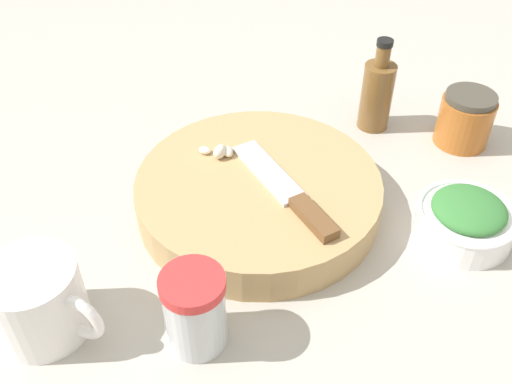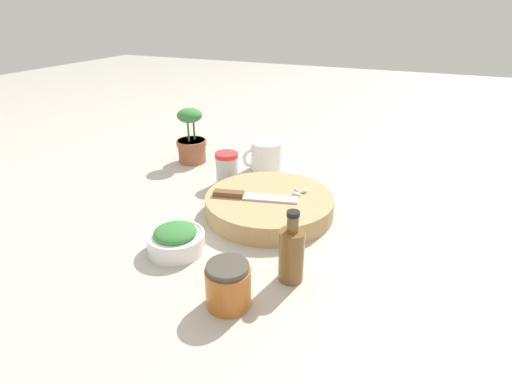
% 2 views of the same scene
% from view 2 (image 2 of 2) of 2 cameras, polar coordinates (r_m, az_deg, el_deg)
% --- Properties ---
extents(ground_plane, '(5.00, 5.00, 0.00)m').
position_cam_2_polar(ground_plane, '(0.99, -0.79, -2.82)').
color(ground_plane, '#B2ADA3').
extents(cutting_board, '(0.31, 0.31, 0.05)m').
position_cam_2_polar(cutting_board, '(0.97, 1.92, -1.85)').
color(cutting_board, tan).
rests_on(cutting_board, ground_plane).
extents(chef_knife, '(0.08, 0.20, 0.01)m').
position_cam_2_polar(chef_knife, '(0.95, -0.87, -0.58)').
color(chef_knife, brown).
rests_on(chef_knife, cutting_board).
extents(garlic_cloves, '(0.05, 0.04, 0.02)m').
position_cam_2_polar(garlic_cloves, '(0.97, 6.04, 0.00)').
color(garlic_cloves, silver).
rests_on(garlic_cloves, cutting_board).
extents(herb_bowl, '(0.12, 0.12, 0.06)m').
position_cam_2_polar(herb_bowl, '(0.85, -11.38, -6.62)').
color(herb_bowl, white).
rests_on(herb_bowl, ground_plane).
extents(spice_jar, '(0.06, 0.06, 0.09)m').
position_cam_2_polar(spice_jar, '(1.13, -4.19, 3.36)').
color(spice_jar, silver).
rests_on(spice_jar, ground_plane).
extents(coffee_mug, '(0.11, 0.10, 0.09)m').
position_cam_2_polar(coffee_mug, '(1.23, 1.39, 5.20)').
color(coffee_mug, white).
rests_on(coffee_mug, ground_plane).
extents(honey_jar, '(0.08, 0.08, 0.08)m').
position_cam_2_polar(honey_jar, '(0.69, -3.99, -13.12)').
color(honey_jar, '#B26023').
rests_on(honey_jar, ground_plane).
extents(oil_bottle, '(0.05, 0.05, 0.14)m').
position_cam_2_polar(oil_bottle, '(0.74, 5.09, -8.71)').
color(oil_bottle, brown).
rests_on(oil_bottle, ground_plane).
extents(potted_herb, '(0.10, 0.10, 0.17)m').
position_cam_2_polar(potted_herb, '(1.30, -9.23, 7.36)').
color(potted_herb, '#A35B3D').
rests_on(potted_herb, ground_plane).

